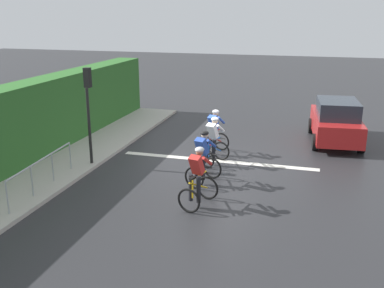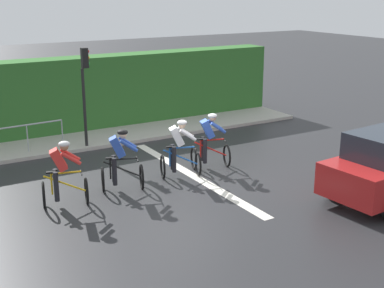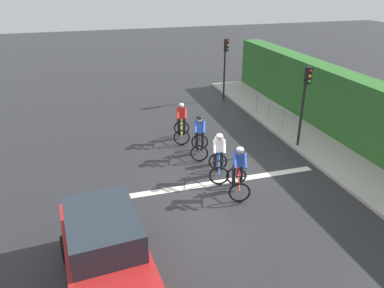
{
  "view_description": "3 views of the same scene",
  "coord_description": "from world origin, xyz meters",
  "px_view_note": "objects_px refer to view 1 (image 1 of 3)",
  "views": [
    {
      "loc": [
        -3.17,
        14.27,
        5.1
      ],
      "look_at": [
        0.67,
        0.7,
        0.85
      ],
      "focal_mm": 41.42,
      "sensor_mm": 36.0,
      "label": 1
    },
    {
      "loc": [
        -12.24,
        7.03,
        5.15
      ],
      "look_at": [
        -0.12,
        -0.17,
        0.98
      ],
      "focal_mm": 49.36,
      "sensor_mm": 36.0,
      "label": 2
    },
    {
      "loc": [
        -4.04,
        -10.46,
        6.45
      ],
      "look_at": [
        -0.76,
        0.54,
        1.19
      ],
      "focal_mm": 34.61,
      "sensor_mm": 36.0,
      "label": 3
    }
  ],
  "objects_px": {
    "car_red": "(336,121)",
    "pedestrian_railing_kerbside": "(42,167)",
    "cyclist_second": "(203,159)",
    "cyclist_mid": "(213,142)",
    "cyclist_lead": "(198,179)",
    "traffic_light_near_crossing": "(89,102)",
    "cyclist_fourth": "(214,133)"
  },
  "relations": [
    {
      "from": "car_red",
      "to": "pedestrian_railing_kerbside",
      "type": "bearing_deg",
      "value": 42.71
    },
    {
      "from": "cyclist_second",
      "to": "cyclist_mid",
      "type": "distance_m",
      "value": 1.83
    },
    {
      "from": "pedestrian_railing_kerbside",
      "to": "cyclist_lead",
      "type": "bearing_deg",
      "value": -176.57
    },
    {
      "from": "cyclist_lead",
      "to": "traffic_light_near_crossing",
      "type": "relative_size",
      "value": 0.5
    },
    {
      "from": "cyclist_mid",
      "to": "traffic_light_near_crossing",
      "type": "bearing_deg",
      "value": 17.72
    },
    {
      "from": "cyclist_mid",
      "to": "pedestrian_railing_kerbside",
      "type": "relative_size",
      "value": 0.47
    },
    {
      "from": "cyclist_fourth",
      "to": "pedestrian_railing_kerbside",
      "type": "height_order",
      "value": "cyclist_fourth"
    },
    {
      "from": "cyclist_lead",
      "to": "cyclist_fourth",
      "type": "bearing_deg",
      "value": -82.33
    },
    {
      "from": "cyclist_second",
      "to": "car_red",
      "type": "xyz_separation_m",
      "value": [
        -4.0,
        -5.76,
        0.08
      ]
    },
    {
      "from": "cyclist_mid",
      "to": "cyclist_fourth",
      "type": "bearing_deg",
      "value": -78.5
    },
    {
      "from": "cyclist_second",
      "to": "traffic_light_near_crossing",
      "type": "height_order",
      "value": "traffic_light_near_crossing"
    },
    {
      "from": "cyclist_mid",
      "to": "cyclist_second",
      "type": "bearing_deg",
      "value": 93.3
    },
    {
      "from": "cyclist_fourth",
      "to": "cyclist_second",
      "type": "bearing_deg",
      "value": 96.51
    },
    {
      "from": "cyclist_lead",
      "to": "cyclist_mid",
      "type": "bearing_deg",
      "value": -83.63
    },
    {
      "from": "cyclist_second",
      "to": "cyclist_fourth",
      "type": "bearing_deg",
      "value": -83.49
    },
    {
      "from": "cyclist_second",
      "to": "car_red",
      "type": "bearing_deg",
      "value": -124.76
    },
    {
      "from": "cyclist_mid",
      "to": "pedestrian_railing_kerbside",
      "type": "height_order",
      "value": "cyclist_mid"
    },
    {
      "from": "cyclist_lead",
      "to": "pedestrian_railing_kerbside",
      "type": "bearing_deg",
      "value": 3.43
    },
    {
      "from": "cyclist_fourth",
      "to": "traffic_light_near_crossing",
      "type": "xyz_separation_m",
      "value": [
        3.71,
        2.42,
        1.43
      ]
    },
    {
      "from": "cyclist_lead",
      "to": "cyclist_mid",
      "type": "height_order",
      "value": "same"
    },
    {
      "from": "cyclist_lead",
      "to": "cyclist_mid",
      "type": "distance_m",
      "value": 3.48
    },
    {
      "from": "cyclist_fourth",
      "to": "pedestrian_railing_kerbside",
      "type": "bearing_deg",
      "value": 50.92
    },
    {
      "from": "cyclist_mid",
      "to": "car_red",
      "type": "bearing_deg",
      "value": -136.19
    },
    {
      "from": "cyclist_lead",
      "to": "cyclist_fourth",
      "type": "xyz_separation_m",
      "value": [
        0.62,
        -4.61,
        0.0
      ]
    },
    {
      "from": "cyclist_mid",
      "to": "traffic_light_near_crossing",
      "type": "height_order",
      "value": "traffic_light_near_crossing"
    },
    {
      "from": "cyclist_second",
      "to": "traffic_light_near_crossing",
      "type": "distance_m",
      "value": 4.33
    },
    {
      "from": "pedestrian_railing_kerbside",
      "to": "cyclist_mid",
      "type": "bearing_deg",
      "value": -138.4
    },
    {
      "from": "cyclist_mid",
      "to": "traffic_light_near_crossing",
      "type": "relative_size",
      "value": 0.5
    },
    {
      "from": "cyclist_lead",
      "to": "cyclist_mid",
      "type": "xyz_separation_m",
      "value": [
        0.39,
        -3.46,
        0.0
      ]
    },
    {
      "from": "cyclist_mid",
      "to": "pedestrian_railing_kerbside",
      "type": "xyz_separation_m",
      "value": [
        4.2,
        3.73,
        -0.01
      ]
    },
    {
      "from": "cyclist_lead",
      "to": "cyclist_second",
      "type": "height_order",
      "value": "same"
    },
    {
      "from": "cyclist_lead",
      "to": "traffic_light_near_crossing",
      "type": "xyz_separation_m",
      "value": [
        4.33,
        -2.2,
        1.43
      ]
    }
  ]
}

